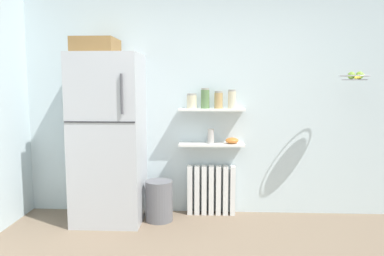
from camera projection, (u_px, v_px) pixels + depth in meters
back_wall at (215, 102)px, 4.38m from camera, size 7.04×0.10×2.60m
refrigerator at (108, 136)px, 4.10m from camera, size 0.73×0.68×1.99m
radiator at (211, 190)px, 4.37m from camera, size 0.55×0.12×0.57m
wall_shelf_lower at (212, 144)px, 4.28m from camera, size 0.74×0.22×0.02m
wall_shelf_upper at (212, 110)px, 4.23m from camera, size 0.74×0.22×0.02m
storage_jar_0 at (192, 101)px, 4.23m from camera, size 0.11×0.11×0.17m
storage_jar_1 at (205, 98)px, 4.22m from camera, size 0.10×0.10×0.23m
storage_jar_2 at (219, 100)px, 4.21m from camera, size 0.10×0.10×0.19m
storage_jar_3 at (232, 99)px, 4.20m from camera, size 0.09×0.09×0.21m
vase at (211, 136)px, 4.27m from camera, size 0.07×0.07×0.17m
shelf_bowl at (232, 141)px, 4.26m from camera, size 0.15×0.15×0.07m
trash_bin at (159, 201)px, 4.17m from camera, size 0.30×0.30×0.45m
hanging_fruit_basket at (355, 77)px, 3.86m from camera, size 0.30×0.30×0.09m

